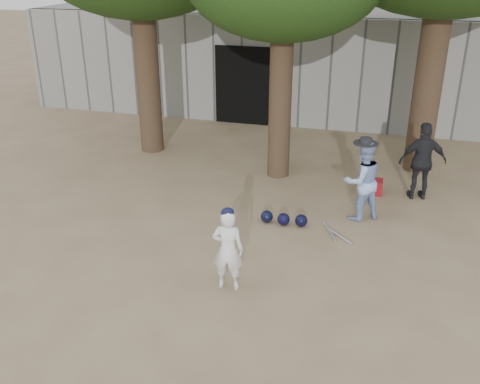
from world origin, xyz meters
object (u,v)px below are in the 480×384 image
(boy_player, at_px, (228,250))
(spectator_blue, at_px, (362,181))
(spectator_dark, at_px, (423,161))
(red_bag, at_px, (372,186))

(boy_player, distance_m, spectator_blue, 3.30)
(boy_player, bearing_deg, spectator_dark, -129.32)
(boy_player, xyz_separation_m, spectator_blue, (1.71, 2.82, 0.12))
(boy_player, xyz_separation_m, spectator_dark, (2.80, 4.06, 0.16))
(boy_player, height_order, red_bag, boy_player)
(spectator_dark, relative_size, red_bag, 3.76)
(spectator_dark, bearing_deg, red_bag, -13.05)
(boy_player, distance_m, spectator_dark, 4.94)
(spectator_blue, bearing_deg, boy_player, 24.87)
(boy_player, relative_size, spectator_dark, 0.80)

